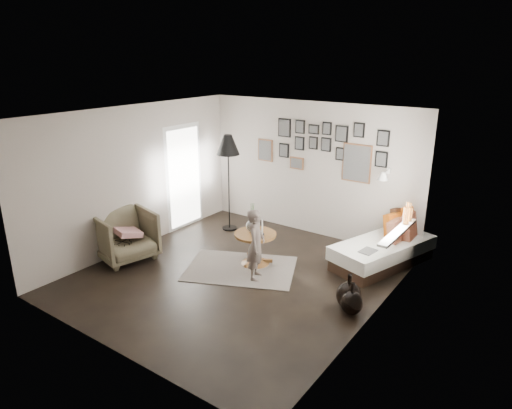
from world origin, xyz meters
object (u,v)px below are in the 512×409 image
Objects in this scene: vase at (252,223)px; armchair at (125,236)px; demijohn_small at (352,302)px; demijohn_large at (349,295)px; pedestal_table at (255,250)px; magazine_basket at (123,252)px; daybed at (385,247)px; floor_lamp at (228,148)px; child at (256,245)px.

vase reaches higher than armchair.
armchair is 4.04m from demijohn_small.
demijohn_large is 1.10× the size of demijohn_small.
pedestal_table reaches higher than magazine_basket.
daybed is at bearing 34.71° from vase.
pedestal_table is 0.35× the size of daybed.
floor_lamp is at bearing 155.31° from demijohn_small.
magazine_basket is at bearing -126.93° from daybed.
demijohn_large reaches higher than magazine_basket.
floor_lamp is at bearing 142.35° from vase.
floor_lamp reaches higher than armchair.
child is at bearing 20.23° from magazine_basket.
vase is at bearing 20.22° from child.
demijohn_small reaches higher than magazine_basket.
pedestal_table is 2.23m from floor_lamp.
child is at bearing -111.81° from daybed.
armchair is 0.49× the size of floor_lamp.
vase is at bearing 34.65° from magazine_basket.
armchair is 2.56m from floor_lamp.
child is at bearing -58.70° from armchair.
pedestal_table is 2.28m from armchair.
vase reaches higher than daybed.
daybed is at bearing -61.51° from child.
demijohn_large reaches higher than demijohn_small.
pedestal_table is 0.75× the size of armchair.
demijohn_large is at bearing -67.50° from daybed.
vase is at bearing -126.90° from daybed.
demijohn_small is (3.39, -1.56, -1.50)m from floor_lamp.
armchair is at bearing -128.50° from daybed.
magazine_basket is 3.92m from demijohn_large.
vase is 0.25× the size of daybed.
vase reaches higher than magazine_basket.
vase is 2.23m from demijohn_small.
magazine_basket is at bearing 88.91° from child.
floor_lamp is (-1.38, 1.02, 1.42)m from pedestal_table.
vase is (-0.08, 0.02, 0.46)m from pedestal_table.
demijohn_small is at bearing 10.28° from magazine_basket.
child is (1.69, -1.45, -1.10)m from floor_lamp.
armchair is 0.28m from magazine_basket.
pedestal_table is 0.61× the size of child.
demijohn_large is (1.99, -0.44, -0.51)m from vase.
vase reaches higher than pedestal_table.
daybed reaches higher than demijohn_large.
magazine_basket is (-3.70, -2.56, -0.11)m from daybed.
pedestal_table is 2.08m from demijohn_small.
child reaches higher than armchair.
demijohn_large is 0.45× the size of child.
demijohn_large is (0.12, -1.73, -0.09)m from daybed.
magazine_basket is at bearing -169.72° from demijohn_small.
child is (-1.47, -1.74, 0.29)m from daybed.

